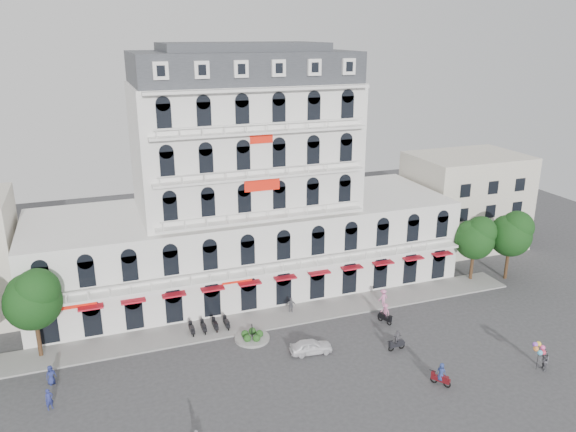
% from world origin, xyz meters
% --- Properties ---
extents(ground, '(120.00, 120.00, 0.00)m').
position_xyz_m(ground, '(0.00, 0.00, 0.00)').
color(ground, '#38383A').
rests_on(ground, ground).
extents(sidewalk, '(53.00, 4.00, 0.16)m').
position_xyz_m(sidewalk, '(0.00, 9.00, 0.08)').
color(sidewalk, gray).
rests_on(sidewalk, ground).
extents(main_building, '(45.00, 15.00, 25.80)m').
position_xyz_m(main_building, '(0.00, 18.00, 9.96)').
color(main_building, silver).
rests_on(main_building, ground).
extents(flank_building_east, '(14.00, 10.00, 12.00)m').
position_xyz_m(flank_building_east, '(30.00, 20.00, 6.00)').
color(flank_building_east, beige).
rests_on(flank_building_east, ground).
extents(traffic_island, '(3.20, 3.20, 1.60)m').
position_xyz_m(traffic_island, '(-3.00, 6.00, 0.26)').
color(traffic_island, gray).
rests_on(traffic_island, ground).
extents(parked_scooter_row, '(4.40, 1.80, 1.10)m').
position_xyz_m(parked_scooter_row, '(-6.35, 8.80, 0.00)').
color(parked_scooter_row, black).
rests_on(parked_scooter_row, ground).
extents(tree_west_inner, '(4.76, 4.76, 8.25)m').
position_xyz_m(tree_west_inner, '(-20.95, 9.48, 5.68)').
color(tree_west_inner, '#382314').
rests_on(tree_west_inner, ground).
extents(tree_east_inner, '(4.40, 4.37, 7.57)m').
position_xyz_m(tree_east_inner, '(24.05, 9.98, 5.21)').
color(tree_east_inner, '#382314').
rests_on(tree_east_inner, ground).
extents(tree_east_outer, '(4.65, 4.65, 8.05)m').
position_xyz_m(tree_east_outer, '(28.05, 8.98, 5.55)').
color(tree_east_outer, '#382314').
rests_on(tree_east_outer, ground).
extents(parked_car, '(3.87, 1.90, 1.27)m').
position_xyz_m(parked_car, '(1.20, 2.08, 0.63)').
color(parked_car, white).
rests_on(parked_car, ground).
extents(rider_east, '(1.14, 1.46, 2.00)m').
position_xyz_m(rider_east, '(9.09, -5.83, 0.97)').
color(rider_east, maroon).
rests_on(rider_east, ground).
extents(rider_northeast, '(1.70, 0.42, 1.99)m').
position_xyz_m(rider_northeast, '(8.49, -0.08, 0.95)').
color(rider_northeast, black).
rests_on(rider_northeast, ground).
extents(rider_center, '(0.93, 1.63, 2.08)m').
position_xyz_m(rider_center, '(9.90, 4.56, 1.09)').
color(rider_center, black).
rests_on(rider_center, ground).
extents(pedestrian_left, '(0.95, 0.81, 1.64)m').
position_xyz_m(pedestrian_left, '(-20.00, 4.95, 0.82)').
color(pedestrian_left, navy).
rests_on(pedestrian_left, ground).
extents(pedestrian_mid, '(1.09, 0.74, 1.73)m').
position_xyz_m(pedestrian_mid, '(2.09, 9.50, 0.86)').
color(pedestrian_mid, slate).
rests_on(pedestrian_mid, ground).
extents(pedestrian_right, '(1.26, 0.89, 1.76)m').
position_xyz_m(pedestrian_right, '(11.60, 7.93, 0.88)').
color(pedestrian_right, pink).
rests_on(pedestrian_right, ground).
extents(pedestrian_far, '(0.74, 0.65, 1.71)m').
position_xyz_m(pedestrian_far, '(-20.00, 1.61, 0.85)').
color(pedestrian_far, navy).
rests_on(pedestrian_far, ground).
extents(balloon_vendor, '(1.43, 1.36, 2.45)m').
position_xyz_m(balloon_vendor, '(18.17, -6.93, 1.25)').
color(balloon_vendor, '#5D5D65').
rests_on(balloon_vendor, ground).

